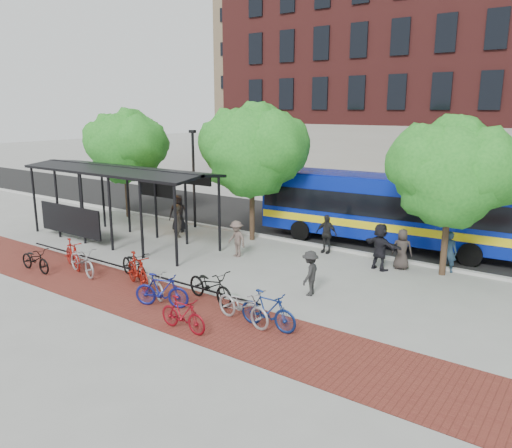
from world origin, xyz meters
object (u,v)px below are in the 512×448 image
Objects in this scene: bike_4 at (134,265)px; pedestrian_0 at (179,213)px; bike_7 at (162,291)px; pedestrian_4 at (326,234)px; lamp_post_left at (194,176)px; bus_shelter at (117,178)px; bus at (389,206)px; pedestrian_7 at (449,252)px; pedestrian_9 at (310,273)px; bike_2 at (82,261)px; pedestrian_1 at (178,221)px; pedestrian_5 at (380,247)px; bike_11 at (268,310)px; bike_10 at (243,305)px; tree_c at (454,169)px; bike_0 at (35,259)px; bike_6 at (153,282)px; pedestrian_3 at (237,239)px; tree_a at (126,144)px; pedestrian_6 at (402,249)px; bike_5 at (138,270)px; bike_8 at (210,285)px; tree_b at (254,147)px; bike_9 at (183,314)px; bike_1 at (73,254)px.

bike_4 is 1.03× the size of pedestrian_0.
pedestrian_4 is at bearing -30.10° from bike_7.
bike_4 is (3.77, -7.45, -2.22)m from lamp_post_left.
bus_shelter reaches higher than bus.
pedestrian_9 is at bearing 65.97° from pedestrian_7.
pedestrian_9 is (8.13, 3.19, 0.23)m from bike_2.
pedestrian_1 is at bearing 45.71° from bike_4.
bike_2 is at bearing 56.75° from pedestrian_5.
bike_7 is 3.73m from bike_11.
lamp_post_left is at bearing 15.90° from bike_7.
bike_10 is 3.18m from pedestrian_9.
pedestrian_9 is (0.23, -7.58, -1.07)m from bus.
tree_c is 3.21× the size of bike_0.
bike_6 is at bearing 91.04° from bike_11.
pedestrian_3 reaches higher than bike_7.
pedestrian_7 is (13.09, 9.33, 0.32)m from bike_0.
pedestrian_3 is 1.01× the size of pedestrian_9.
pedestrian_3 is at bearing -0.33° from bike_4.
tree_a reaches higher than pedestrian_0.
bike_6 is 4.61m from bike_11.
pedestrian_6 reaches higher than bike_4.
bike_5 is 3.05m from bike_8.
bike_0 is 1.17× the size of pedestrian_3.
pedestrian_1 is (-3.33, -1.78, -3.63)m from tree_b.
pedestrian_3 is (-3.25, 6.69, 0.28)m from bike_9.
tree_c reaches higher than pedestrian_9.
bus is 7.45× the size of pedestrian_6.
bus is 5.90× the size of bike_5.
bus is at bearing -38.51° from bike_0.
bike_8 is at bearing -53.41° from pedestrian_9.
bike_8 is (-5.51, -7.29, -3.49)m from tree_c.
pedestrian_5 is (1.10, -3.59, -0.92)m from bus.
bus_shelter is at bearing 32.15° from pedestrian_5.
bike_2 is at bearing -63.86° from bike_0.
bike_0 is 13.47m from pedestrian_5.
bike_5 is 11.81m from pedestrian_7.
bike_8 is (7.57, -7.54, -2.19)m from lamp_post_left.
bike_7 is at bearing -77.39° from bike_1.
bike_7 is (-3.09, -11.26, -1.29)m from bus.
bike_10 is (-3.63, -7.99, -3.50)m from tree_c.
bike_1 is at bearing -112.91° from tree_b.
bike_9 is 0.90× the size of pedestrian_5.
bike_2 is at bearing 90.44° from bike_11.
bike_0 is 5.75m from bike_6.
bike_11 is (0.82, 0.09, 0.02)m from bike_10.
bike_7 is (-6.49, -8.53, -3.50)m from tree_c.
bike_6 is at bearing 121.45° from bike_8.
bus_shelter is at bearing 46.24° from bike_1.
pedestrian_3 is at bearing -6.84° from bike_7.
tree_c reaches higher than bike_6.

